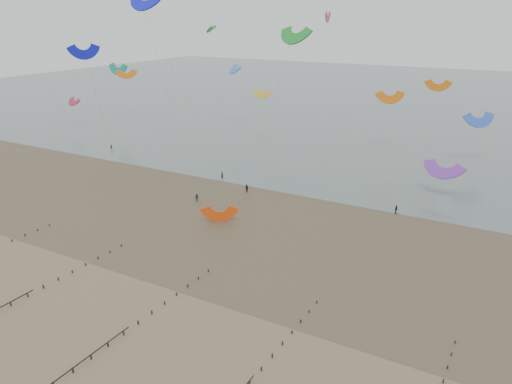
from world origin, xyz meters
The scene contains 6 objects.
ground centered at (0.00, 0.00, 0.00)m, with size 500.00×500.00×0.00m, color brown.
sea_and_shore centered at (-4.08, 34.40, 0.01)m, with size 500.00×665.00×0.03m.
kitesurfer_lead centered at (-19.26, 51.65, 0.93)m, with size 0.68×0.44×1.86m, color black.
kitesurfers centered at (21.75, 48.75, 0.86)m, with size 125.54×23.67×1.84m.
grounded_kite centered at (-5.47, 29.54, 0.00)m, with size 6.03×3.16×4.60m, color #F54A0F, non-canonical shape.
kites_airborne centered at (-6.71, 91.52, 21.05)m, with size 255.73×124.45×44.79m.
Camera 1 is at (43.82, -43.75, 37.45)m, focal length 35.00 mm.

